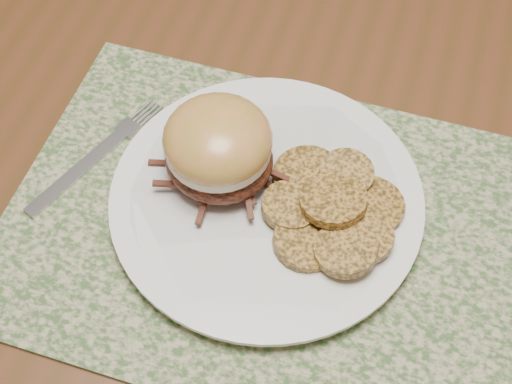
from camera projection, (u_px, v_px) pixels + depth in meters
The scene contains 7 objects.
ground at pixel (338, 328), 1.37m from camera, with size 3.50×3.50×0.00m, color brown.
dining_table at pixel (394, 98), 0.82m from camera, with size 1.50×0.90×0.75m.
placemat at pixel (264, 227), 0.63m from camera, with size 0.45×0.33×0.00m, color #3D5A2E.
dinner_plate at pixel (266, 200), 0.63m from camera, with size 0.26×0.26×0.02m, color white.
pork_sandwich at pixel (218, 147), 0.61m from camera, with size 0.12×0.12×0.07m.
roasted_potatoes at pixel (333, 209), 0.60m from camera, with size 0.14×0.15×0.03m.
fork at pixel (97, 155), 0.66m from camera, with size 0.07×0.16×0.00m.
Camera 1 is at (0.01, -0.56, 1.29)m, focal length 50.00 mm.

